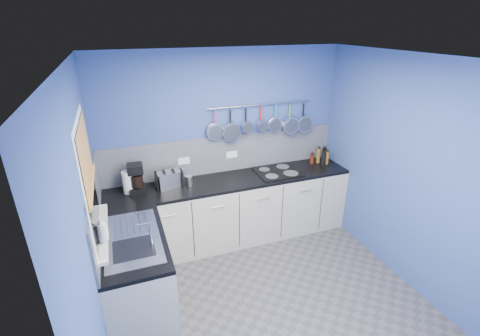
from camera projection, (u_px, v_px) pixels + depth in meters
floor at (268, 298)px, 3.73m from camera, size 3.20×3.00×0.02m
ceiling at (278, 58)px, 2.73m from camera, size 3.20×3.00×0.02m
wall_back at (224, 146)px, 4.53m from camera, size 3.20×0.02×2.50m
wall_front at (387, 315)px, 1.93m from camera, size 3.20×0.02×2.50m
wall_left at (89, 230)px, 2.71m from camera, size 0.02×3.00×2.50m
wall_right at (405, 173)px, 3.74m from camera, size 0.02×3.00×2.50m
backsplash_back at (224, 154)px, 4.55m from camera, size 3.20×0.02×0.50m
backsplash_left at (96, 205)px, 3.28m from camera, size 0.02×1.80×0.50m
cabinet_run_back at (232, 211)px, 4.58m from camera, size 3.20×0.60×0.86m
worktop_back at (232, 181)px, 4.41m from camera, size 3.20×0.60×0.04m
cabinet_run_left at (138, 277)px, 3.39m from camera, size 0.60×1.20×0.86m
worktop_left at (133, 240)px, 3.22m from camera, size 0.60×1.20×0.04m
window_frame at (89, 180)px, 2.86m from camera, size 0.01×1.00×1.10m
window_glass at (89, 180)px, 2.86m from camera, size 0.01×0.90×1.00m
bamboo_blind at (86, 155)px, 2.78m from camera, size 0.01×0.90×0.55m
window_sill at (102, 231)px, 3.07m from camera, size 0.10×0.98×0.03m
sink_unit at (132, 238)px, 3.21m from camera, size 0.50×0.95×0.01m
mixer_tap at (151, 233)px, 3.05m from camera, size 0.12×0.08×0.26m
socket_left at (184, 161)px, 4.37m from camera, size 0.15×0.01×0.09m
socket_right at (232, 155)px, 4.57m from camera, size 0.15×0.01×0.09m
pot_rail at (261, 105)px, 4.42m from camera, size 1.45×0.02×0.02m
soap_bottle_a at (102, 229)px, 2.87m from camera, size 0.09×0.10×0.24m
soap_bottle_b at (102, 229)px, 2.92m from camera, size 0.09×0.09×0.17m
paper_towel at (128, 182)px, 4.01m from camera, size 0.13×0.13×0.27m
coffee_maker at (136, 178)px, 4.03m from camera, size 0.20×0.22×0.34m
toaster at (169, 179)px, 4.17m from camera, size 0.34×0.25×0.20m
canister at (189, 181)px, 4.22m from camera, size 0.09×0.09×0.12m
hob at (277, 172)px, 4.61m from camera, size 0.58×0.51×0.01m
pan_0 at (215, 125)px, 4.29m from camera, size 0.21×0.05×0.40m
pan_1 at (231, 124)px, 4.37m from camera, size 0.25×0.08×0.44m
pan_2 at (246, 119)px, 4.42m from camera, size 0.15×0.10×0.34m
pan_3 at (261, 118)px, 4.48m from camera, size 0.15×0.12×0.34m
pan_4 at (275, 118)px, 4.56m from camera, size 0.20×0.05×0.39m
pan_5 at (289, 118)px, 4.63m from camera, size 0.23×0.11×0.42m
pan_6 at (303, 116)px, 4.70m from camera, size 0.23×0.10×0.42m
condiment_0 at (324, 155)px, 4.94m from camera, size 0.06×0.06×0.19m
condiment_1 at (318, 155)px, 4.88m from camera, size 0.05×0.05×0.22m
condiment_2 at (312, 159)px, 4.87m from camera, size 0.06×0.06×0.14m
condiment_3 at (327, 158)px, 4.84m from camera, size 0.06×0.06×0.19m
condiment_4 at (324, 159)px, 4.81m from camera, size 0.07×0.07×0.19m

